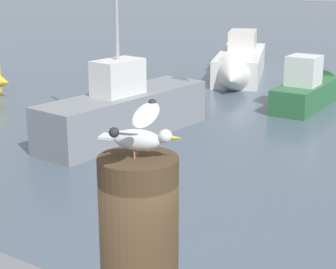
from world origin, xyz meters
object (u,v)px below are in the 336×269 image
(boat_green, at_px, (311,88))
(boat_grey, at_px, (138,107))
(mooring_post, at_px, (139,260))
(seagull, at_px, (138,133))
(boat_white, at_px, (239,65))

(boat_green, bearing_deg, boat_grey, -114.54)
(mooring_post, bearing_deg, seagull, 18.79)
(boat_green, bearing_deg, mooring_post, -73.58)
(mooring_post, height_order, boat_white, mooring_post)
(seagull, relative_size, boat_grey, 0.11)
(boat_grey, height_order, boat_white, boat_grey)
(seagull, distance_m, boat_white, 16.06)
(boat_grey, xyz_separation_m, boat_green, (2.15, 4.71, -0.13))
(mooring_post, height_order, seagull, seagull)
(boat_grey, distance_m, boat_white, 6.79)
(boat_white, bearing_deg, seagull, -64.66)
(seagull, relative_size, boat_white, 0.10)
(boat_white, bearing_deg, boat_green, -32.47)
(mooring_post, bearing_deg, boat_green, 106.42)
(boat_grey, bearing_deg, boat_white, 98.54)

